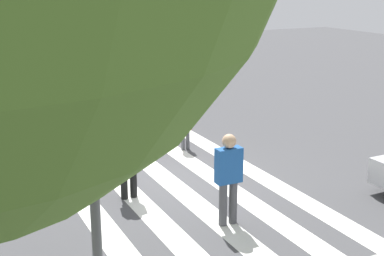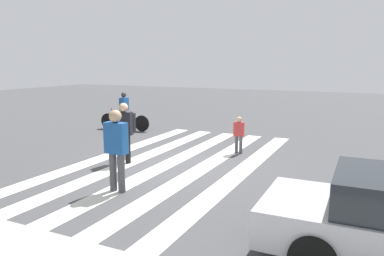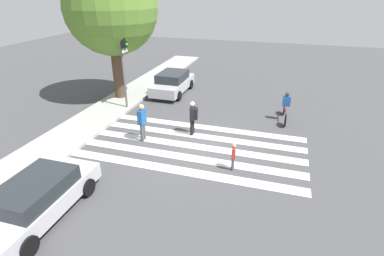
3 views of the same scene
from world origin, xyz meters
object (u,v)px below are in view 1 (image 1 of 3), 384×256
pedestrian_child_with_backpack (185,127)px  pedestrian_adult_yellow_jacket (127,153)px  traffic_light (87,107)px  pedestrian_adult_tall_backpack (229,174)px

pedestrian_child_with_backpack → pedestrian_adult_yellow_jacket: bearing=35.1°
traffic_light → pedestrian_child_with_backpack: traffic_light is taller
pedestrian_adult_yellow_jacket → pedestrian_adult_tall_backpack: 2.49m
traffic_light → pedestrian_adult_tall_backpack: (-3.39, -2.58, -2.26)m
traffic_light → pedestrian_adult_tall_backpack: size_ratio=2.55×
traffic_light → pedestrian_child_with_backpack: bearing=-123.1°
pedestrian_adult_tall_backpack → pedestrian_adult_yellow_jacket: bearing=122.5°
pedestrian_adult_yellow_jacket → pedestrian_adult_tall_backpack: size_ratio=0.94×
traffic_light → pedestrian_child_with_backpack: size_ratio=3.99×
pedestrian_child_with_backpack → pedestrian_adult_tall_backpack: (1.30, 4.60, 0.38)m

